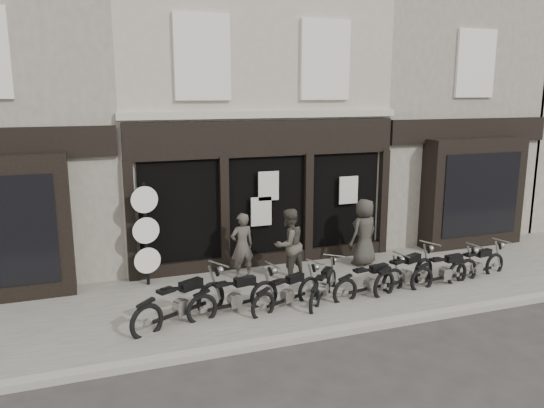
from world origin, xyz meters
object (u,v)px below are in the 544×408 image
object	(u,v)px
man_right	(364,232)
motorcycle_0	(182,306)
motorcycle_6	(446,273)
man_centre	(289,244)
motorcycle_7	(477,267)
motorcycle_3	(324,288)
man_left	(242,246)
motorcycle_1	(235,299)
motorcycle_4	(371,284)
advert_sign_post	(146,239)
motorcycle_5	(405,275)
motorcycle_2	(288,295)

from	to	relation	value
man_right	motorcycle_0	bearing A→B (deg)	-0.17
motorcycle_6	man_centre	distance (m)	3.79
motorcycle_0	motorcycle_7	size ratio (longest dim) A/B	1.07
motorcycle_3	man_left	bearing A→B (deg)	75.87
motorcycle_3	man_right	size ratio (longest dim) A/B	0.87
motorcycle_0	motorcycle_1	xyz separation A→B (m)	(1.12, 0.06, -0.04)
motorcycle_0	motorcycle_3	distance (m)	3.16
motorcycle_4	man_right	size ratio (longest dim) A/B	1.13
motorcycle_3	motorcycle_7	world-z (taller)	motorcycle_7
advert_sign_post	motorcycle_3	bearing A→B (deg)	-39.83
motorcycle_4	man_right	world-z (taller)	man_right
motorcycle_0	motorcycle_3	xyz separation A→B (m)	(3.15, 0.10, -0.08)
motorcycle_1	motorcycle_4	distance (m)	3.13
motorcycle_4	motorcycle_6	world-z (taller)	motorcycle_6
motorcycle_5	motorcycle_7	distance (m)	2.07
motorcycle_5	man_left	world-z (taller)	man_left
motorcycle_1	motorcycle_5	bearing A→B (deg)	-11.16
motorcycle_0	motorcycle_7	bearing A→B (deg)	-26.28
motorcycle_3	motorcycle_7	distance (m)	4.16
motorcycle_1	motorcycle_5	size ratio (longest dim) A/B	1.00
motorcycle_3	motorcycle_2	bearing A→B (deg)	139.83
motorcycle_2	motorcycle_6	world-z (taller)	motorcycle_6
man_left	man_right	bearing A→B (deg)	170.63
motorcycle_1	motorcycle_6	size ratio (longest dim) A/B	1.02
motorcycle_0	motorcycle_3	size ratio (longest dim) A/B	1.38
motorcycle_5	man_left	size ratio (longest dim) A/B	1.28
man_right	motorcycle_7	bearing A→B (deg)	118.88
motorcycle_6	motorcycle_1	bearing A→B (deg)	173.35
man_centre	advert_sign_post	distance (m)	3.36
motorcycle_1	motorcycle_3	bearing A→B (deg)	-10.52
motorcycle_6	man_left	bearing A→B (deg)	149.52
motorcycle_1	motorcycle_2	world-z (taller)	motorcycle_1
motorcycle_2	motorcycle_7	size ratio (longest dim) A/B	0.94
motorcycle_6	advert_sign_post	distance (m)	7.11
motorcycle_0	motorcycle_7	xyz separation A→B (m)	(7.31, 0.10, -0.06)
motorcycle_1	motorcycle_3	size ratio (longest dim) A/B	1.36
man_centre	advert_sign_post	world-z (taller)	advert_sign_post
motorcycle_6	man_centre	world-z (taller)	man_centre
man_centre	man_left	bearing A→B (deg)	-46.77
man_right	motorcycle_5	bearing A→B (deg)	71.51
motorcycle_7	motorcycle_2	bearing A→B (deg)	171.27
motorcycle_3	motorcycle_5	xyz separation A→B (m)	(2.09, -0.01, 0.06)
motorcycle_1	motorcycle_4	size ratio (longest dim) A/B	1.04
motorcycle_0	motorcycle_2	world-z (taller)	motorcycle_0
man_right	advert_sign_post	distance (m)	5.57
motorcycle_7	man_right	xyz separation A→B (m)	(-2.14, 1.83, 0.62)
motorcycle_3	motorcycle_6	world-z (taller)	motorcycle_6
motorcycle_1	motorcycle_4	world-z (taller)	motorcycle_1
motorcycle_2	motorcycle_3	size ratio (longest dim) A/B	1.21
advert_sign_post	motorcycle_6	bearing A→B (deg)	-27.19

